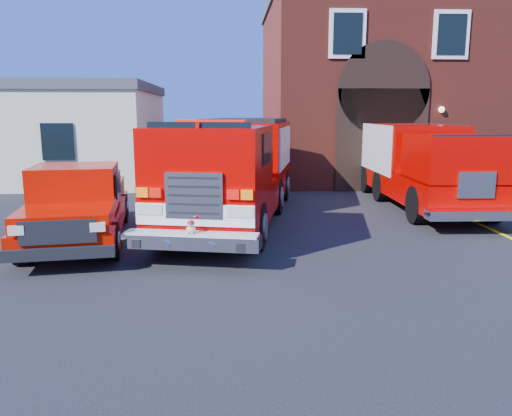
{
  "coord_description": "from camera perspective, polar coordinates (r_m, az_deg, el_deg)",
  "views": [
    {
      "loc": [
        -0.5,
        -10.47,
        3.07
      ],
      "look_at": [
        0.0,
        -1.2,
        1.3
      ],
      "focal_mm": 35.0,
      "sensor_mm": 36.0,
      "label": 1
    }
  ],
  "objects": [
    {
      "name": "ground",
      "position": [
        10.92,
        -0.34,
        -5.53
      ],
      "size": [
        100.0,
        100.0,
        0.0
      ],
      "primitive_type": "plane",
      "color": "black",
      "rests_on": "ground"
    },
    {
      "name": "parking_stripe_mid",
      "position": [
        16.37,
        22.29,
        -0.81
      ],
      "size": [
        0.12,
        3.0,
        0.01
      ],
      "primitive_type": "cube",
      "color": "yellow",
      "rests_on": "ground"
    },
    {
      "name": "parking_stripe_far",
      "position": [
        19.07,
        18.48,
        0.99
      ],
      "size": [
        0.12,
        3.0,
        0.01
      ],
      "primitive_type": "cube",
      "color": "yellow",
      "rests_on": "ground"
    },
    {
      "name": "fire_station",
      "position": [
        26.26,
        18.57,
        12.85
      ],
      "size": [
        15.2,
        10.2,
        8.45
      ],
      "color": "maroon",
      "rests_on": "ground"
    },
    {
      "name": "side_building",
      "position": [
        24.97,
        -23.24,
        7.96
      ],
      "size": [
        10.2,
        8.2,
        4.35
      ],
      "color": "beige",
      "rests_on": "ground"
    },
    {
      "name": "fire_engine",
      "position": [
        14.41,
        -2.42,
        4.59
      ],
      "size": [
        4.43,
        9.81,
        2.92
      ],
      "color": "black",
      "rests_on": "ground"
    },
    {
      "name": "pickup_truck",
      "position": [
        12.81,
        -19.61,
        0.34
      ],
      "size": [
        2.85,
        5.94,
        1.87
      ],
      "color": "black",
      "rests_on": "ground"
    },
    {
      "name": "secondary_truck",
      "position": [
        17.54,
        18.38,
        4.98
      ],
      "size": [
        2.75,
        8.3,
        2.67
      ],
      "color": "black",
      "rests_on": "ground"
    }
  ]
}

